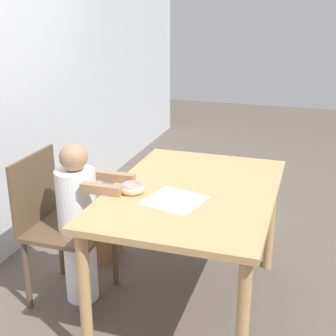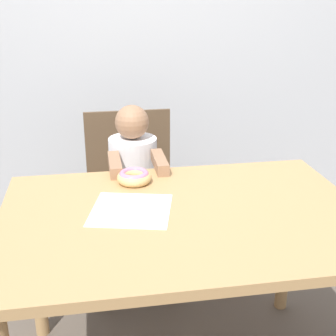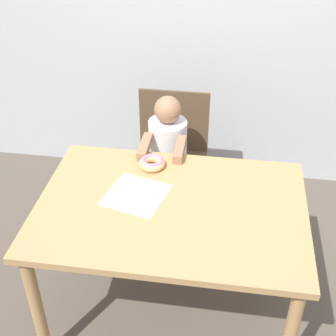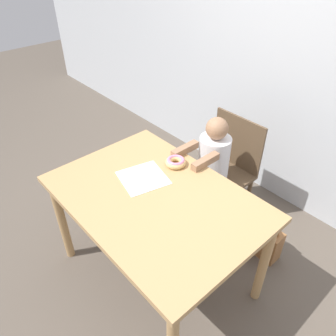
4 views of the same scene
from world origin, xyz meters
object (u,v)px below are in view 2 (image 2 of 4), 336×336
object	(u,v)px
child_figure	(134,202)
chair	(132,196)
donut	(134,177)
handbag	(223,250)

from	to	relation	value
child_figure	chair	bearing A→B (deg)	90.00
chair	donut	size ratio (longest dim) A/B	6.49
child_figure	handbag	world-z (taller)	child_figure
chair	handbag	distance (m)	0.60
donut	chair	bearing A→B (deg)	86.49
chair	handbag	world-z (taller)	chair
chair	child_figure	size ratio (longest dim) A/B	0.91
chair	donut	distance (m)	0.58
handbag	child_figure	bearing A→B (deg)	-171.87
donut	child_figure	bearing A→B (deg)	85.20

